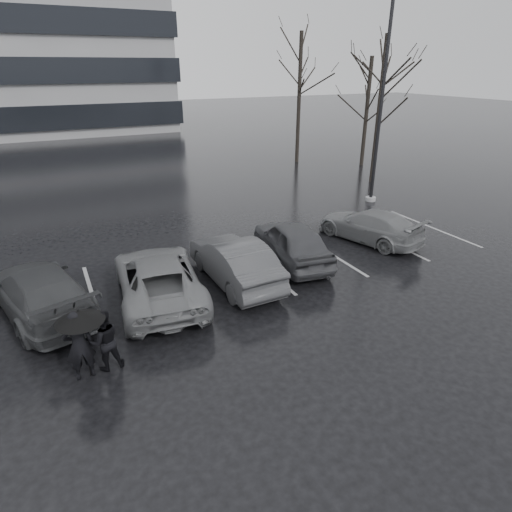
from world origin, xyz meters
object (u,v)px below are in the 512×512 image
Objects in this scene: car_west_c at (40,291)px; tree_ne at (366,113)px; car_west_a at (234,261)px; car_east at (369,225)px; tree_east at (379,112)px; car_west_b at (158,278)px; tree_north at (299,100)px; pedestrian_left at (79,345)px; lamp_post at (380,114)px; pedestrian_right at (105,340)px; car_main at (292,241)px.

car_west_c is 24.05m from tree_ne.
car_east is at bearing -173.47° from car_west_a.
car_east is (11.90, 0.29, -0.08)m from car_west_c.
tree_east reaches higher than car_west_c.
tree_north reaches higher than car_west_b.
lamp_post reaches higher than pedestrian_left.
pedestrian_right is (1.24, -3.29, 0.04)m from car_west_c.
tree_east is at bearing -146.81° from car_east.
tree_ne is at bearing -146.70° from pedestrian_right.
tree_ne is 4.67m from tree_north.
tree_north is (11.70, 15.27, 3.53)m from car_west_a.
car_main is 7.62m from pedestrian_right.
car_east is at bearing 166.51° from car_west_c.
car_main is 8.14m from pedestrian_left.
tree_north is (16.63, 18.06, 3.39)m from pedestrian_left.
tree_north is at bearing 80.33° from lamp_post.
lamp_post is (15.61, 4.52, 3.58)m from car_west_c.
car_west_c is 11.90m from car_east.
car_west_c is 3.25× the size of pedestrian_right.
car_west_a is 0.90× the size of car_west_c.
car_west_a is 11.76m from lamp_post.
pedestrian_right is at bearing -147.34° from tree_east.
tree_north reaches higher than car_west_c.
lamp_post is at bearing -150.89° from car_west_b.
tree_east is 4.74m from tree_ne.
pedestrian_right is at bearing 60.98° from car_west_b.
car_west_b is (-2.48, -0.02, -0.03)m from car_west_a.
pedestrian_left is 1.14× the size of pedestrian_right.
pedestrian_left is 24.78m from tree_north.
tree_ne reaches higher than pedestrian_left.
car_west_a is 6.32m from car_east.
tree_north reaches higher than car_west_a.
pedestrian_right reaches higher than car_west_a.
car_main is 0.46× the size of lamp_post.
car_west_c is at bearing -14.34° from car_east.
car_main is at bearing -143.05° from tree_east.
tree_north is (14.18, 15.29, 3.56)m from car_west_b.
car_west_a is 2.93× the size of pedestrian_right.
lamp_post reaches higher than pedestrian_right.
lamp_post reaches higher than car_west_c.
pedestrian_right is at bearing 33.83° from car_main.
pedestrian_right is (0.53, 0.10, -0.11)m from pedestrian_left.
car_east is at bearing -166.15° from pedestrian_left.
pedestrian_right is at bearing 95.78° from car_west_c.
car_main is at bearing -158.61° from pedestrian_right.
lamp_post is (3.71, 4.23, 3.66)m from car_east.
pedestrian_left is at bearing 55.17° from car_west_b.
car_west_a is at bearing -146.93° from tree_east.
pedestrian_right is 24.81m from tree_ne.
tree_east reaches higher than car_west_a.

